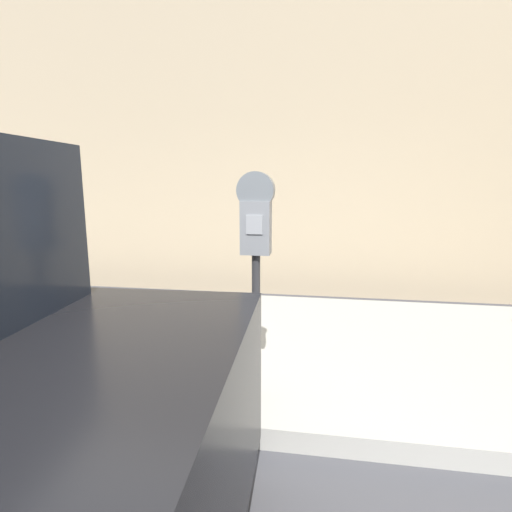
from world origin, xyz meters
The scene contains 3 objects.
sidewalk centered at (0.00, 2.20, 0.07)m, with size 24.00×2.80×0.14m.
building_facade centered at (0.00, 4.34, 2.90)m, with size 24.00×0.30×5.79m.
parking_meter centered at (0.50, 1.13, 1.26)m, with size 0.23×0.13×1.51m.
Camera 1 is at (0.90, -1.32, 1.59)m, focal length 28.00 mm.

